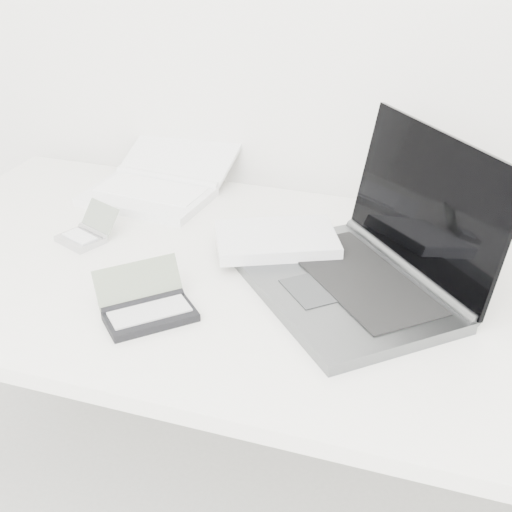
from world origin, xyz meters
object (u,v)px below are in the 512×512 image
(laptop_large, at_px, (349,259))
(netbook_open_white, at_px, (158,183))
(desk, at_px, (278,298))
(palmtop_charcoal, at_px, (147,308))

(laptop_large, relative_size, netbook_open_white, 1.56)
(laptop_large, bearing_deg, desk, -119.65)
(laptop_large, bearing_deg, netbook_open_white, -159.55)
(desk, relative_size, palmtop_charcoal, 8.40)
(laptop_large, distance_m, netbook_open_white, 0.57)
(netbook_open_white, relative_size, palmtop_charcoal, 1.94)
(palmtop_charcoal, bearing_deg, laptop_large, -7.69)
(laptop_large, xyz_separation_m, netbook_open_white, (-0.51, 0.26, -0.02))
(desk, distance_m, laptop_large, 0.16)
(desk, height_order, laptop_large, laptop_large)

